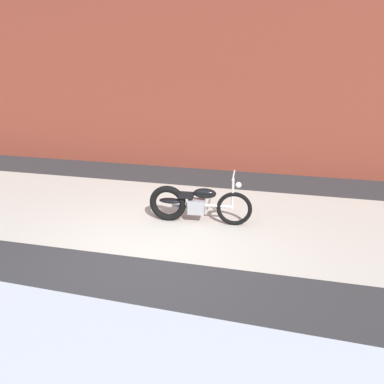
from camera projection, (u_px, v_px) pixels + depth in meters
ground_plane at (151, 259)px, 6.02m from camera, size 80.00×80.00×0.00m
sidewalk_slab at (179, 215)px, 7.61m from camera, size 36.00×3.50×0.01m
brick_building_wall at (211, 60)px, 9.69m from camera, size 36.00×0.50×5.86m
motorcycle_black at (193, 203)px, 7.17m from camera, size 2.01×0.58×1.03m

